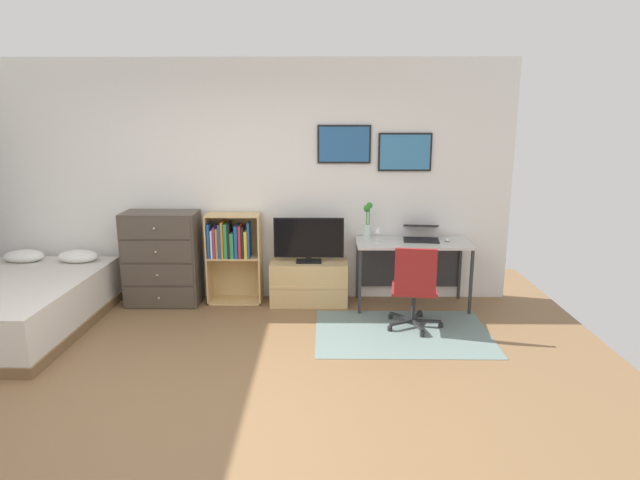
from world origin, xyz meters
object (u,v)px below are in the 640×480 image
Objects in this scene: desk at (412,252)px; computer_mouse at (447,240)px; television at (309,240)px; laptop at (421,233)px; bookshelf at (232,249)px; wine_glass at (378,230)px; dresser at (163,258)px; bamboo_vase at (367,221)px; tv_stand at (309,282)px; office_chair at (415,286)px; bed at (16,306)px.

desk is 11.93× the size of computer_mouse.
television reaches higher than laptop.
bookshelf reaches higher than wine_glass.
bamboo_vase reaches higher than dresser.
laptop is 0.30m from computer_mouse.
dresser is 1.66m from tv_stand.
dresser reaches higher than wine_glass.
office_chair is at bearing -35.28° from television.
office_chair is at bearing -36.07° from tv_stand.
bed is at bearing -164.00° from tv_stand.
office_chair is 0.83m from wine_glass.
desk is at bearing -8.21° from bamboo_vase.
computer_mouse is (2.39, -0.11, 0.14)m from bookshelf.
dresser reaches higher than bed.
bed is 4.52× the size of laptop.
desk reaches higher than tv_stand.
dresser is at bearing -179.73° from desk.
laptop is at bearing -2.34° from bamboo_vase.
laptop is (0.10, 0.05, 0.21)m from desk.
computer_mouse is at bearing 4.52° from wine_glass.
laptop is (2.12, -0.00, 0.19)m from bookshelf.
computer_mouse is 0.78m from wine_glass.
bamboo_vase is (1.52, 0.02, 0.32)m from bookshelf.
computer_mouse is at bearing -2.29° from tv_stand.
television is 0.63× the size of desk.
dresser is 1.22× the size of tv_stand.
dresser is 1.22× the size of office_chair.
office_chair is 4.78× the size of wine_glass.
dresser is 2.78m from desk.
bookshelf is at bearing -173.62° from laptop.
dresser is at bearing -177.88° from bamboo_vase.
wine_glass reaches higher than desk.
bamboo_vase is at bearing 118.35° from wine_glass.
office_chair is at bearing -15.67° from dresser.
television is at bearing 172.50° from wine_glass.
laptop is at bearing 1.19° from dresser.
computer_mouse is (0.46, 0.71, 0.30)m from office_chair.
television is 1.15m from desk.
bookshelf is at bearing -179.11° from bamboo_vase.
bed is 3.02m from television.
laptop is 0.61m from bamboo_vase.
bookshelf is at bearing 175.51° from television.
dresser is 2.33m from bamboo_vase.
bookshelf is at bearing 4.53° from dresser.
television is 1.25m from laptop.
desk is 2.73× the size of laptop.
computer_mouse is at bearing 10.26° from bed.
laptop is at bearing 158.74° from computer_mouse.
dresser is at bearing -172.41° from laptop.
laptop reaches higher than bed.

